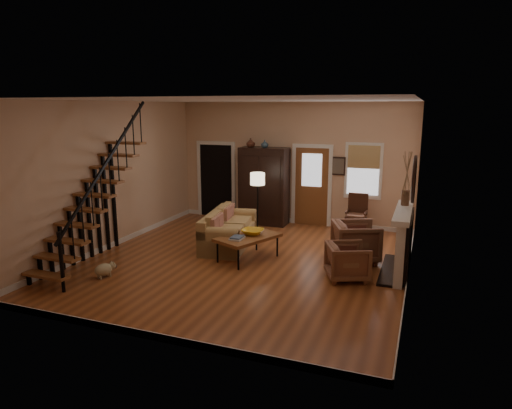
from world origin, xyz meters
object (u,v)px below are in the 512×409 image
(armchair_left, at_px, (347,261))
(floor_lamp, at_px, (258,204))
(armchair_right, at_px, (356,242))
(coffee_table, at_px, (248,248))
(armoire, at_px, (264,186))
(side_chair, at_px, (356,214))
(sofa, at_px, (229,229))

(armchair_left, xyz_separation_m, floor_lamp, (-2.64, 2.27, 0.44))
(armchair_left, bearing_deg, armchair_right, -22.42)
(coffee_table, bearing_deg, armchair_left, -10.11)
(armoire, xyz_separation_m, floor_lamp, (0.22, -1.10, -0.26))
(armchair_right, bearing_deg, side_chair, -13.62)
(side_chair, bearing_deg, armchair_left, -84.32)
(side_chair, bearing_deg, floor_lamp, -158.80)
(armchair_left, height_order, armchair_right, armchair_right)
(armoire, height_order, side_chair, armoire)
(sofa, xyz_separation_m, armchair_left, (2.94, -1.16, -0.05))
(armchair_left, distance_m, side_chair, 3.20)
(armchair_right, bearing_deg, sofa, 67.01)
(sofa, bearing_deg, armoire, 78.66)
(armchair_left, bearing_deg, side_chair, -17.37)
(armchair_left, xyz_separation_m, armchair_right, (-0.01, 1.11, 0.07))
(coffee_table, xyz_separation_m, side_chair, (1.84, 2.79, 0.25))
(armchair_right, distance_m, side_chair, 2.09)
(armoire, relative_size, sofa, 1.01)
(coffee_table, relative_size, side_chair, 1.31)
(floor_lamp, distance_m, side_chair, 2.51)
(coffee_table, xyz_separation_m, armchair_right, (2.14, 0.73, 0.16))
(sofa, height_order, armchair_right, armchair_right)
(sofa, relative_size, armchair_left, 2.76)
(sofa, xyz_separation_m, armchair_right, (2.93, -0.05, 0.03))
(armoire, xyz_separation_m, side_chair, (2.55, -0.20, -0.54))
(armoire, height_order, armchair_right, armoire)
(coffee_table, distance_m, armchair_right, 2.27)
(armoire, distance_m, side_chair, 2.61)
(armchair_right, height_order, side_chair, side_chair)
(armchair_left, distance_m, floor_lamp, 3.52)
(sofa, relative_size, armchair_right, 2.28)
(sofa, relative_size, side_chair, 2.04)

